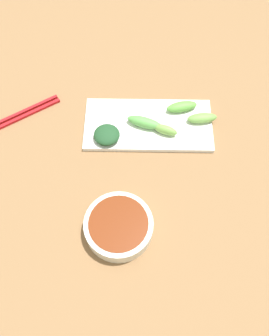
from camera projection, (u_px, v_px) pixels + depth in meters
tabletop at (137, 165)px, 0.90m from camera, size 2.10×2.10×0.02m
sauce_bowl at (118, 226)px, 0.79m from camera, size 0.15×0.15×0.04m
serving_plate at (148, 125)px, 0.94m from camera, size 0.16×0.32×0.01m
broccoli_stalk_0 at (144, 123)px, 0.92m from camera, size 0.05×0.10×0.03m
broccoli_stalk_1 at (182, 107)px, 0.94m from camera, size 0.05×0.08×0.02m
broccoli_stalk_2 at (165, 130)px, 0.91m from camera, size 0.04×0.06×0.03m
broccoli_stalk_3 at (202, 118)px, 0.93m from camera, size 0.04×0.08×0.02m
broccoli_leafy_4 at (106, 135)px, 0.90m from camera, size 0.07×0.07×0.03m
chopsticks at (18, 117)px, 0.95m from camera, size 0.14×0.21×0.01m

